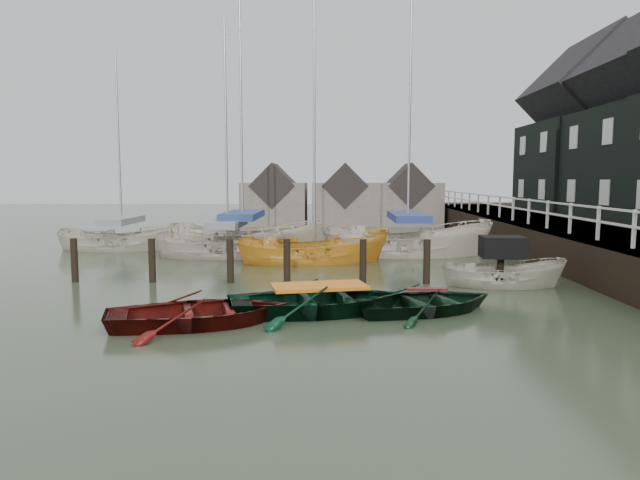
{
  "coord_description": "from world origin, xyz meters",
  "views": [
    {
      "loc": [
        0.31,
        -14.78,
        3.29
      ],
      "look_at": [
        -0.15,
        2.75,
        1.4
      ],
      "focal_mm": 32.0,
      "sensor_mm": 36.0,
      "label": 1
    }
  ],
  "objects_px": {
    "sailboat_a": "(228,255)",
    "sailboat_c": "(314,262)",
    "rowboat_green": "(319,313)",
    "sailboat_d": "(408,254)",
    "rowboat_dkgreen": "(426,312)",
    "sailboat_e": "(123,248)",
    "rowboat_red": "(200,324)",
    "sailboat_b": "(243,252)",
    "motorboat": "(503,282)"
  },
  "relations": [
    {
      "from": "rowboat_green",
      "to": "sailboat_c",
      "type": "relative_size",
      "value": 0.39
    },
    {
      "from": "rowboat_red",
      "to": "sailboat_a",
      "type": "height_order",
      "value": "sailboat_a"
    },
    {
      "from": "motorboat",
      "to": "sailboat_b",
      "type": "xyz_separation_m",
      "value": [
        -9.25,
        7.64,
        -0.06
      ]
    },
    {
      "from": "sailboat_b",
      "to": "rowboat_green",
      "type": "bearing_deg",
      "value": -146.3
    },
    {
      "from": "sailboat_d",
      "to": "sailboat_a",
      "type": "bearing_deg",
      "value": 94.33
    },
    {
      "from": "rowboat_green",
      "to": "sailboat_d",
      "type": "distance_m",
      "value": 11.35
    },
    {
      "from": "sailboat_c",
      "to": "sailboat_e",
      "type": "bearing_deg",
      "value": 57.24
    },
    {
      "from": "motorboat",
      "to": "rowboat_red",
      "type": "bearing_deg",
      "value": 123.23
    },
    {
      "from": "sailboat_b",
      "to": "sailboat_d",
      "type": "distance_m",
      "value": 7.24
    },
    {
      "from": "sailboat_d",
      "to": "rowboat_red",
      "type": "bearing_deg",
      "value": 152.07
    },
    {
      "from": "rowboat_red",
      "to": "rowboat_dkgreen",
      "type": "distance_m",
      "value": 5.5
    },
    {
      "from": "motorboat",
      "to": "sailboat_c",
      "type": "bearing_deg",
      "value": 53.09
    },
    {
      "from": "sailboat_a",
      "to": "sailboat_e",
      "type": "distance_m",
      "value": 5.85
    },
    {
      "from": "sailboat_b",
      "to": "sailboat_c",
      "type": "height_order",
      "value": "sailboat_b"
    },
    {
      "from": "rowboat_dkgreen",
      "to": "sailboat_c",
      "type": "xyz_separation_m",
      "value": [
        -3.09,
        8.41,
        0.02
      ]
    },
    {
      "from": "sailboat_c",
      "to": "sailboat_e",
      "type": "xyz_separation_m",
      "value": [
        -9.11,
        3.8,
        0.05
      ]
    },
    {
      "from": "motorboat",
      "to": "rowboat_dkgreen",
      "type": "bearing_deg",
      "value": 142.7
    },
    {
      "from": "motorboat",
      "to": "sailboat_d",
      "type": "height_order",
      "value": "sailboat_d"
    },
    {
      "from": "rowboat_red",
      "to": "sailboat_b",
      "type": "height_order",
      "value": "sailboat_b"
    },
    {
      "from": "rowboat_red",
      "to": "sailboat_b",
      "type": "relative_size",
      "value": 0.33
    },
    {
      "from": "rowboat_dkgreen",
      "to": "sailboat_b",
      "type": "xyz_separation_m",
      "value": [
        -6.35,
        11.09,
        0.06
      ]
    },
    {
      "from": "sailboat_c",
      "to": "sailboat_e",
      "type": "relative_size",
      "value": 1.1
    },
    {
      "from": "motorboat",
      "to": "sailboat_a",
      "type": "height_order",
      "value": "sailboat_a"
    },
    {
      "from": "rowboat_dkgreen",
      "to": "motorboat",
      "type": "height_order",
      "value": "motorboat"
    },
    {
      "from": "sailboat_d",
      "to": "sailboat_e",
      "type": "distance_m",
      "value": 13.17
    },
    {
      "from": "sailboat_d",
      "to": "sailboat_c",
      "type": "bearing_deg",
      "value": 118.26
    },
    {
      "from": "sailboat_b",
      "to": "sailboat_d",
      "type": "xyz_separation_m",
      "value": [
        7.23,
        -0.49,
        0.0
      ]
    },
    {
      "from": "rowboat_green",
      "to": "sailboat_a",
      "type": "bearing_deg",
      "value": 8.57
    },
    {
      "from": "sailboat_a",
      "to": "sailboat_b",
      "type": "distance_m",
      "value": 1.24
    },
    {
      "from": "rowboat_green",
      "to": "sailboat_e",
      "type": "height_order",
      "value": "sailboat_e"
    },
    {
      "from": "rowboat_green",
      "to": "rowboat_dkgreen",
      "type": "bearing_deg",
      "value": -99.65
    },
    {
      "from": "sailboat_a",
      "to": "sailboat_c",
      "type": "height_order",
      "value": "sailboat_c"
    },
    {
      "from": "rowboat_red",
      "to": "sailboat_a",
      "type": "distance_m",
      "value": 11.42
    },
    {
      "from": "sailboat_c",
      "to": "rowboat_green",
      "type": "bearing_deg",
      "value": 172.76
    },
    {
      "from": "sailboat_b",
      "to": "rowboat_dkgreen",
      "type": "bearing_deg",
      "value": -134.66
    },
    {
      "from": "rowboat_green",
      "to": "sailboat_b",
      "type": "relative_size",
      "value": 0.36
    },
    {
      "from": "sailboat_b",
      "to": "sailboat_c",
      "type": "bearing_deg",
      "value": -113.8
    },
    {
      "from": "rowboat_dkgreen",
      "to": "rowboat_green",
      "type": "bearing_deg",
      "value": 72.13
    },
    {
      "from": "sailboat_b",
      "to": "sailboat_d",
      "type": "bearing_deg",
      "value": -78.38
    },
    {
      "from": "motorboat",
      "to": "sailboat_b",
      "type": "distance_m",
      "value": 12.0
    },
    {
      "from": "rowboat_red",
      "to": "sailboat_a",
      "type": "bearing_deg",
      "value": -9.92
    },
    {
      "from": "rowboat_green",
      "to": "motorboat",
      "type": "distance_m",
      "value": 6.64
    },
    {
      "from": "rowboat_red",
      "to": "sailboat_c",
      "type": "relative_size",
      "value": 0.37
    },
    {
      "from": "motorboat",
      "to": "sailboat_e",
      "type": "relative_size",
      "value": 0.37
    },
    {
      "from": "sailboat_e",
      "to": "rowboat_green",
      "type": "bearing_deg",
      "value": -148.78
    },
    {
      "from": "rowboat_red",
      "to": "rowboat_dkgreen",
      "type": "xyz_separation_m",
      "value": [
        5.32,
        1.39,
        0.0
      ]
    },
    {
      "from": "rowboat_red",
      "to": "sailboat_e",
      "type": "height_order",
      "value": "sailboat_e"
    },
    {
      "from": "sailboat_d",
      "to": "sailboat_e",
      "type": "xyz_separation_m",
      "value": [
        -13.07,
        1.62,
        0.0
      ]
    },
    {
      "from": "rowboat_red",
      "to": "sailboat_b",
      "type": "xyz_separation_m",
      "value": [
        -1.03,
        12.48,
        0.06
      ]
    },
    {
      "from": "sailboat_a",
      "to": "sailboat_c",
      "type": "relative_size",
      "value": 0.98
    }
  ]
}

